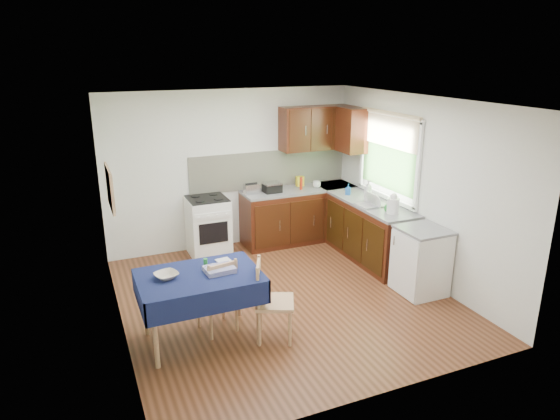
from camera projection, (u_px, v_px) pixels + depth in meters
name	position (u px, v px, depth m)	size (l,w,h in m)	color
floor	(284.00, 297.00, 6.45)	(4.20, 4.20, 0.00)	#4B2714
ceiling	(285.00, 101.00, 5.69)	(4.00, 4.20, 0.02)	white
wall_back	(232.00, 169.00, 7.91)	(4.00, 0.02, 2.50)	white
wall_front	(383.00, 272.00, 4.23)	(4.00, 0.02, 2.50)	white
wall_left	(113.00, 227.00, 5.33)	(0.02, 4.20, 2.50)	silver
wall_right	(418.00, 188.00, 6.82)	(0.02, 4.20, 2.50)	white
base_cabinets	(331.00, 223.00, 7.93)	(1.90, 2.30, 0.86)	#330F08
worktop_back	(299.00, 190.00, 8.15)	(1.90, 0.60, 0.04)	gray
worktop_right	(372.00, 204.00, 7.39)	(0.60, 1.70, 0.04)	gray
worktop_corner	(334.00, 186.00, 8.40)	(0.60, 0.60, 0.04)	gray
splashback	(270.00, 169.00, 8.16)	(2.70, 0.02, 0.60)	beige
upper_cabinets	(327.00, 129.00, 8.04)	(1.20, 0.85, 0.70)	#330F08
stove	(208.00, 226.00, 7.70)	(0.60, 0.61, 0.92)	white
window	(389.00, 151.00, 7.30)	(0.04, 1.48, 1.26)	#2E5724
fridge	(421.00, 261.00, 6.47)	(0.58, 0.60, 0.89)	white
corkboard	(110.00, 188.00, 5.49)	(0.04, 0.62, 0.47)	tan
dining_table	(200.00, 284.00, 5.31)	(1.29, 0.87, 0.78)	#0E1139
chair_far	(218.00, 293.00, 5.54)	(0.46, 0.46, 0.89)	tan
chair_near	(270.00, 298.00, 5.40)	(0.54, 0.54, 0.92)	tan
toaster	(251.00, 189.00, 7.82)	(0.23, 0.14, 0.18)	#B2B2B7
sandwich_press	(272.00, 187.00, 7.91)	(0.27, 0.23, 0.16)	black
sauce_bottle	(301.00, 183.00, 8.05)	(0.05, 0.05, 0.20)	red
yellow_packet	(300.00, 181.00, 8.27)	(0.12, 0.08, 0.16)	yellow
dish_rack	(372.00, 204.00, 7.24)	(0.41, 0.31, 0.19)	gray
kettle	(393.00, 204.00, 6.86)	(0.17, 0.17, 0.29)	white
cup	(317.00, 184.00, 8.19)	(0.13, 0.13, 0.10)	white
soap_bottle_a	(368.00, 191.00, 7.40)	(0.12, 0.13, 0.32)	white
soap_bottle_b	(348.00, 189.00, 7.77)	(0.08, 0.08, 0.17)	#1B50A1
soap_bottle_c	(388.00, 206.00, 6.93)	(0.12, 0.12, 0.16)	#227D2E
plate_bowl	(166.00, 276.00, 5.19)	(0.24, 0.24, 0.06)	beige
book	(218.00, 263.00, 5.54)	(0.16, 0.21, 0.02)	white
spice_jar	(205.00, 263.00, 5.47)	(0.05, 0.05, 0.09)	#23812F
tea_towel	(219.00, 269.00, 5.34)	(0.31, 0.24, 0.06)	navy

